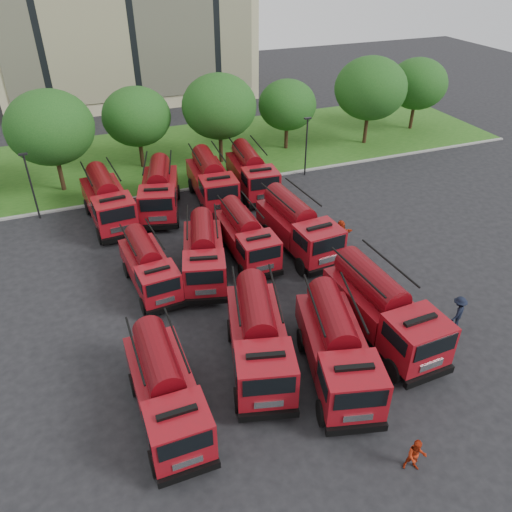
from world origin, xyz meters
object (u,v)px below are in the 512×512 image
(fire_truck_10, at_px, (211,180))
(fire_truck_0, at_px, (166,389))
(firefighter_0, at_px, (397,357))
(firefighter_5, at_px, (339,246))
(firefighter_2, at_px, (390,315))
(fire_truck_1, at_px, (259,337))
(fire_truck_2, at_px, (337,348))
(fire_truck_8, at_px, (107,200))
(fire_truck_11, at_px, (251,172))
(fire_truck_5, at_px, (204,253))
(fire_truck_9, at_px, (159,190))
(firefighter_1, at_px, (412,468))
(fire_truck_6, at_px, (246,236))
(firefighter_3, at_px, (454,326))
(fire_truck_3, at_px, (382,309))
(firefighter_4, at_px, (150,361))
(fire_truck_4, at_px, (149,266))
(fire_truck_7, at_px, (298,226))

(fire_truck_10, bearing_deg, fire_truck_0, -108.61)
(firefighter_0, xyz_separation_m, firefighter_5, (2.50, 10.42, 0.00))
(fire_truck_0, relative_size, firefighter_5, 3.64)
(firefighter_2, bearing_deg, fire_truck_1, 79.47)
(fire_truck_2, xyz_separation_m, firefighter_2, (5.14, 2.79, -1.72))
(fire_truck_8, bearing_deg, fire_truck_11, 0.58)
(fire_truck_5, xyz_separation_m, fire_truck_9, (-0.70, 9.47, 0.12))
(firefighter_1, relative_size, firefighter_2, 1.02)
(firefighter_2, bearing_deg, fire_truck_6, 16.13)
(fire_truck_2, distance_m, firefighter_3, 8.04)
(fire_truck_1, distance_m, fire_truck_3, 6.68)
(fire_truck_1, relative_size, fire_truck_3, 0.99)
(fire_truck_11, bearing_deg, firefighter_2, -80.24)
(fire_truck_10, bearing_deg, firefighter_4, -113.38)
(fire_truck_1, bearing_deg, fire_truck_4, 128.56)
(fire_truck_3, xyz_separation_m, firefighter_1, (-3.05, -7.24, -1.80))
(fire_truck_8, bearing_deg, firefighter_0, -64.00)
(fire_truck_3, bearing_deg, fire_truck_11, 87.56)
(fire_truck_9, bearing_deg, fire_truck_3, -52.61)
(fire_truck_1, bearing_deg, fire_truck_5, 106.94)
(fire_truck_2, xyz_separation_m, fire_truck_4, (-6.83, 10.33, -0.26))
(fire_truck_2, height_order, fire_truck_6, fire_truck_2)
(fire_truck_1, height_order, firefighter_2, fire_truck_1)
(fire_truck_5, bearing_deg, fire_truck_0, -100.16)
(firefighter_2, bearing_deg, fire_truck_0, 83.81)
(fire_truck_3, xyz_separation_m, fire_truck_4, (-10.36, 8.75, -0.34))
(fire_truck_3, distance_m, firefighter_0, 2.50)
(fire_truck_1, bearing_deg, firefighter_5, 56.87)
(fire_truck_4, distance_m, firefighter_4, 6.52)
(firefighter_3, bearing_deg, fire_truck_7, -94.77)
(fire_truck_2, height_order, firefighter_2, fire_truck_2)
(fire_truck_6, relative_size, fire_truck_7, 0.87)
(fire_truck_8, distance_m, firefighter_1, 26.50)
(fire_truck_4, relative_size, fire_truck_5, 0.89)
(fire_truck_0, bearing_deg, fire_truck_11, 59.51)
(fire_truck_5, distance_m, firefighter_4, 7.92)
(fire_truck_0, relative_size, firefighter_4, 3.74)
(fire_truck_11, distance_m, firefighter_1, 26.31)
(fire_truck_7, bearing_deg, fire_truck_0, -141.14)
(firefighter_0, bearing_deg, fire_truck_4, 97.08)
(fire_truck_1, xyz_separation_m, firefighter_2, (8.28, 0.82, -1.73))
(fire_truck_11, relative_size, firefighter_2, 4.80)
(fire_truck_10, distance_m, fire_truck_11, 3.52)
(fire_truck_1, height_order, fire_truck_3, fire_truck_3)
(fire_truck_4, distance_m, fire_truck_5, 3.37)
(fire_truck_10, xyz_separation_m, firefighter_4, (-8.12, -15.96, -1.75))
(fire_truck_2, bearing_deg, firefighter_3, 19.99)
(fire_truck_3, bearing_deg, fire_truck_8, 120.46)
(firefighter_3, bearing_deg, fire_truck_1, -35.53)
(fire_truck_10, relative_size, firefighter_5, 3.97)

